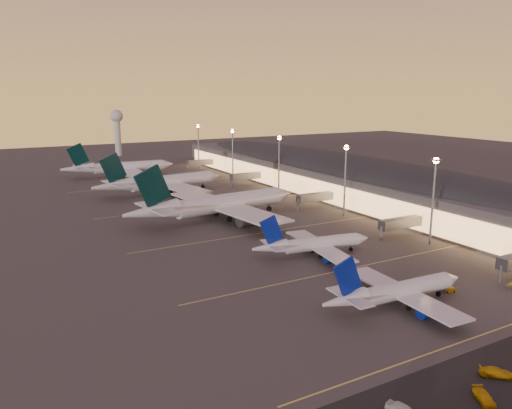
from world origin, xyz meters
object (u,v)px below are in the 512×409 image
object	(u,v)px
airliner_narrow_north	(313,244)
airliner_wide_far	(119,168)
airliner_narrow_south	(395,292)
radar_tower	(117,125)
airliner_wide_near	(216,205)
airliner_wide_mid	(161,182)
service_van_b	(496,372)
baggage_tug_a	(448,290)
service_van_f	(484,397)

from	to	relation	value
airliner_narrow_north	airliner_wide_far	distance (m)	160.33
airliner_narrow_south	radar_tower	distance (m)	288.74
airliner_narrow_north	radar_tower	world-z (taller)	radar_tower
airliner_narrow_north	radar_tower	distance (m)	252.75
airliner_wide_near	airliner_wide_mid	distance (m)	55.06
airliner_wide_near	service_van_b	world-z (taller)	airliner_wide_near
airliner_wide_mid	baggage_tug_a	xyz separation A→B (m)	(19.49, -139.95, -4.68)
airliner_narrow_south	airliner_wide_mid	distance (m)	140.03
airliner_narrow_north	service_van_b	bearing A→B (deg)	-89.91
airliner_wide_near	airliner_wide_mid	world-z (taller)	airliner_wide_near
baggage_tug_a	airliner_wide_far	bearing A→B (deg)	120.68
baggage_tug_a	airliner_wide_near	bearing A→B (deg)	125.80
airliner_narrow_north	service_van_b	distance (m)	64.19
airliner_wide_near	airliner_wide_far	bearing A→B (deg)	86.01
airliner_narrow_south	baggage_tug_a	bearing A→B (deg)	3.26
service_van_b	airliner_narrow_south	bearing A→B (deg)	29.74
airliner_wide_mid	airliner_narrow_south	bearing A→B (deg)	-96.60
airliner_wide_far	service_van_f	xyz separation A→B (m)	(-5.20, -226.57, -4.21)
baggage_tug_a	service_van_b	distance (m)	34.95
airliner_narrow_north	baggage_tug_a	xyz separation A→B (m)	(11.78, -35.87, -2.82)
baggage_tug_a	service_van_b	world-z (taller)	service_van_b
airliner_wide_near	baggage_tug_a	size ratio (longest dim) A/B	19.62
airliner_wide_near	baggage_tug_a	bearing A→B (deg)	-84.88
airliner_narrow_north	service_van_f	distance (m)	68.93
airliner_wide_mid	airliner_wide_far	world-z (taller)	airliner_wide_mid
airliner_wide_near	airliner_wide_mid	size ratio (longest dim) A/B	1.09
baggage_tug_a	service_van_f	distance (m)	42.31
airliner_narrow_north	airliner_wide_mid	xyz separation A→B (m)	(-7.71, 104.08, 1.87)
airliner_narrow_south	radar_tower	bearing A→B (deg)	90.09
airliner_wide_mid	service_van_b	world-z (taller)	airliner_wide_mid
airliner_narrow_north	airliner_wide_mid	distance (m)	104.38
service_van_f	airliner_narrow_south	bearing A→B (deg)	95.36
airliner_narrow_north	airliner_wide_far	size ratio (longest dim) A/B	0.59
airliner_narrow_north	airliner_wide_far	bearing A→B (deg)	103.13
airliner_narrow_south	service_van_f	world-z (taller)	airliner_narrow_south
airliner_wide_mid	service_van_b	size ratio (longest dim) A/B	12.24
airliner_wide_near	airliner_wide_far	world-z (taller)	airliner_wide_near
airliner_wide_near	service_van_b	distance (m)	112.58
airliner_narrow_south	airliner_narrow_north	bearing A→B (deg)	85.96
airliner_wide_near	airliner_narrow_north	bearing A→B (deg)	-89.57
airliner_narrow_north	baggage_tug_a	bearing A→B (deg)	-62.98
airliner_narrow_south	service_van_b	world-z (taller)	airliner_narrow_south
radar_tower	service_van_b	xyz separation A→B (m)	(-20.63, -315.22, -21.14)
airliner_narrow_north	airliner_narrow_south	bearing A→B (deg)	-88.35
radar_tower	airliner_wide_near	bearing A→B (deg)	-94.85
airliner_wide_near	airliner_wide_far	size ratio (longest dim) A/B	1.15
airliner_narrow_south	service_van_b	distance (m)	28.11
airliner_wide_mid	service_van_f	world-z (taller)	airliner_wide_mid
airliner_narrow_south	airliner_wide_mid	size ratio (longest dim) A/B	0.58
airliner_wide_mid	service_van_f	xyz separation A→B (m)	(-9.47, -170.78, -4.44)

